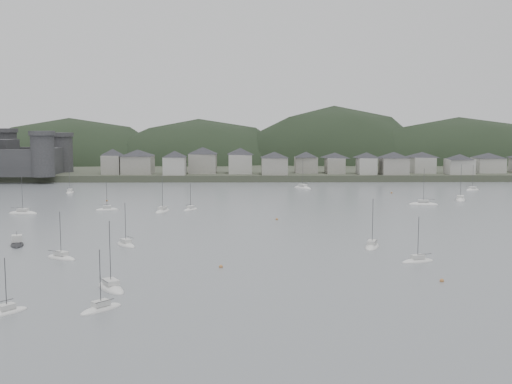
{
  "coord_description": "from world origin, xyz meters",
  "views": [
    {
      "loc": [
        -2.49,
        -99.22,
        24.97
      ],
      "look_at": [
        0.0,
        75.0,
        6.0
      ],
      "focal_mm": 42.42,
      "sensor_mm": 36.0,
      "label": 1
    }
  ],
  "objects": [
    {
      "name": "sailboat_lead",
      "position": [
        69.72,
        103.0,
        0.17
      ],
      "size": [
        6.1,
        10.1,
        13.14
      ],
      "rotation": [
        0.0,
        0.0,
        2.8
      ],
      "color": "silver",
      "rests_on": "ground"
    },
    {
      "name": "moored_fleet",
      "position": [
        -0.49,
        63.4,
        0.18
      ],
      "size": [
        252.26,
        171.45,
        13.13
      ],
      "color": "silver",
      "rests_on": "ground"
    },
    {
      "name": "motor_launch_far",
      "position": [
        -51.11,
        26.86,
        0.3
      ],
      "size": [
        4.91,
        7.73,
        3.75
      ],
      "rotation": [
        0.0,
        0.0,
        3.48
      ],
      "color": "black",
      "rests_on": "ground"
    },
    {
      "name": "far_shore_land",
      "position": [
        0.0,
        295.0,
        1.5
      ],
      "size": [
        900.0,
        250.0,
        3.0
      ],
      "primitive_type": "cube",
      "color": "#383D2D",
      "rests_on": "ground"
    },
    {
      "name": "mooring_buoys",
      "position": [
        -7.4,
        51.05,
        0.15
      ],
      "size": [
        125.56,
        129.86,
        0.7
      ],
      "color": "#B1723B",
      "rests_on": "ground"
    },
    {
      "name": "waterfront_town",
      "position": [
        50.59,
        183.34,
        8.66
      ],
      "size": [
        451.48,
        28.46,
        12.92
      ],
      "color": "gray",
      "rests_on": "far_shore_land"
    },
    {
      "name": "ground",
      "position": [
        0.0,
        0.0,
        0.0
      ],
      "size": [
        900.0,
        900.0,
        0.0
      ],
      "primitive_type": "plane",
      "color": "slate",
      "rests_on": "ground"
    },
    {
      "name": "forested_ridge",
      "position": [
        4.83,
        269.4,
        -11.28
      ],
      "size": [
        851.55,
        103.94,
        102.57
      ],
      "color": "black",
      "rests_on": "ground"
    }
  ]
}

